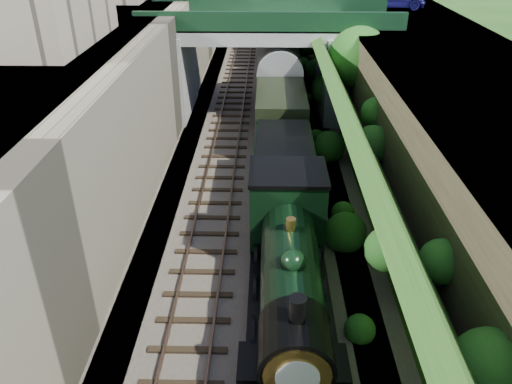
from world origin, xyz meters
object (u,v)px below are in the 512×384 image
Objects in this scene: road_bridge at (276,55)px; locomotive at (289,267)px; tree at (360,59)px; tender at (283,174)px.

road_bridge is 20.01m from locomotive.
tender is (-4.71, -9.20, -3.03)m from tree.
tender is at bearing -117.12° from tree.
locomotive is (-4.71, -16.57, -2.75)m from tree.
locomotive is (0.26, -19.89, -2.18)m from road_bridge.
road_bridge is at bearing 90.74° from locomotive.
locomotive is at bearing -90.00° from tender.
road_bridge reaches higher than tender.
tree is at bearing 62.88° from tender.
locomotive is at bearing -89.26° from road_bridge.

